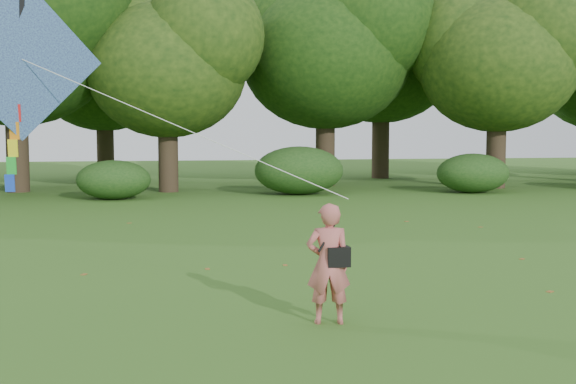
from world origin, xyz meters
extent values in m
plane|color=#265114|center=(0.00, 0.00, 0.00)|extent=(100.00, 100.00, 0.00)
imported|color=#C05F5A|center=(-0.23, -0.63, 0.79)|extent=(0.62, 0.46, 1.58)
cube|color=black|center=(-0.11, -0.66, 0.88)|extent=(0.30, 0.20, 0.26)
cylinder|color=black|center=(-0.23, -0.67, 1.19)|extent=(0.33, 0.14, 0.47)
cube|color=#284DB0|center=(-4.35, 1.61, 3.56)|extent=(2.22, 1.02, 2.41)
cube|color=black|center=(-4.35, 1.64, 3.56)|extent=(0.19, 0.26, 2.20)
cylinder|color=white|center=(-2.16, 0.46, 2.60)|extent=(4.38, 2.30, 1.94)
cube|color=red|center=(-4.45, 1.63, 2.77)|extent=(0.14, 0.06, 0.26)
cube|color=orange|center=(-4.48, 1.63, 2.51)|extent=(0.14, 0.06, 0.26)
cube|color=yellow|center=(-4.51, 1.63, 2.25)|extent=(0.14, 0.06, 0.26)
cube|color=green|center=(-4.54, 1.63, 1.99)|extent=(0.14, 0.06, 0.26)
cube|color=blue|center=(-4.57, 1.63, 1.73)|extent=(0.14, 0.06, 0.26)
cylinder|color=#3A2D1E|center=(-8.00, 21.00, 1.92)|extent=(0.88, 0.88, 3.85)
ellipsoid|color=#1E3F11|center=(-8.00, 21.00, 6.05)|extent=(8.00, 8.00, 6.80)
cylinder|color=#3A2D1E|center=(-2.00, 20.00, 1.57)|extent=(0.80, 0.80, 3.15)
ellipsoid|color=#1E3F11|center=(-2.00, 20.00, 4.91)|extent=(6.40, 6.40, 5.44)
cylinder|color=#3A2D1E|center=(5.00, 22.00, 1.84)|extent=(0.86, 0.86, 3.67)
ellipsoid|color=#1E3F11|center=(5.00, 22.00, 5.76)|extent=(7.60, 7.60, 6.46)
cylinder|color=#3A2D1E|center=(12.00, 19.50, 1.72)|extent=(0.83, 0.83, 3.43)
ellipsoid|color=#1E3F11|center=(12.00, 19.50, 5.30)|extent=(6.80, 6.80, 5.78)
cylinder|color=#3A2D1E|center=(-5.00, 27.50, 1.75)|extent=(0.84, 0.84, 3.50)
ellipsoid|color=#1E3F11|center=(-5.00, 27.50, 5.43)|extent=(7.00, 7.00, 5.95)
cylinder|color=#3A2D1E|center=(9.00, 26.50, 2.01)|extent=(0.90, 0.90, 4.02)
ellipsoid|color=#1E3F11|center=(9.00, 26.50, 6.17)|extent=(7.80, 7.80, 6.63)
ellipsoid|color=#264919|center=(-4.00, 17.10, 0.71)|extent=(2.66, 2.09, 1.42)
ellipsoid|color=#264919|center=(3.00, 17.90, 0.94)|extent=(3.50, 2.75, 1.88)
ellipsoid|color=#264919|center=(10.00, 17.40, 0.79)|extent=(2.94, 2.31, 1.58)
cube|color=brown|center=(5.81, 7.73, 0.00)|extent=(0.14, 0.12, 0.01)
cube|color=brown|center=(-0.09, 3.44, 0.00)|extent=(0.09, 0.13, 0.01)
cube|color=brown|center=(0.90, 4.18, 0.00)|extent=(0.08, 0.12, 0.01)
cube|color=brown|center=(4.31, 9.16, 0.00)|extent=(0.14, 0.13, 0.01)
cube|color=brown|center=(-3.69, 3.20, 0.00)|extent=(0.12, 0.14, 0.01)
cube|color=brown|center=(-1.54, 3.32, 0.00)|extent=(0.08, 0.12, 0.01)
cube|color=brown|center=(3.60, 0.53, 0.00)|extent=(0.14, 0.13, 0.01)
cube|color=brown|center=(-3.19, 10.15, 0.00)|extent=(0.14, 0.13, 0.01)
cube|color=brown|center=(4.59, 3.25, 0.00)|extent=(0.14, 0.14, 0.01)
camera|label=1|loc=(-2.38, -9.64, 2.53)|focal=45.00mm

